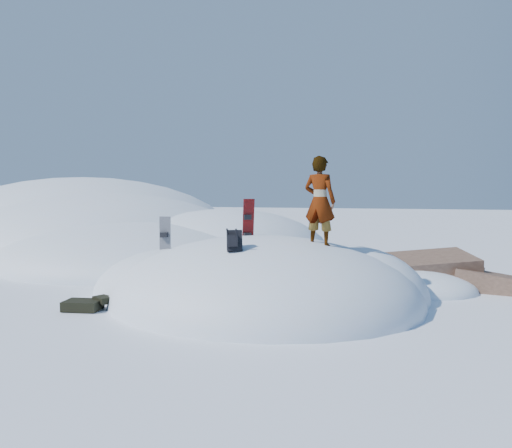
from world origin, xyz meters
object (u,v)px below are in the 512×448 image
(snowboard_dark, at_px, (165,246))
(snowboard_red, at_px, (248,228))
(backpack, at_px, (234,241))
(person, at_px, (320,201))

(snowboard_dark, bearing_deg, snowboard_red, -9.25)
(snowboard_red, bearing_deg, snowboard_dark, 144.40)
(snowboard_red, relative_size, backpack, 2.81)
(backpack, distance_m, person, 2.09)
(backpack, bearing_deg, person, 17.74)
(snowboard_dark, height_order, backpack, snowboard_dark)
(backpack, relative_size, person, 0.26)
(snowboard_dark, bearing_deg, backpack, -42.93)
(snowboard_dark, xyz_separation_m, person, (3.86, -0.51, 1.12))
(snowboard_red, xyz_separation_m, person, (1.71, -0.40, 0.64))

